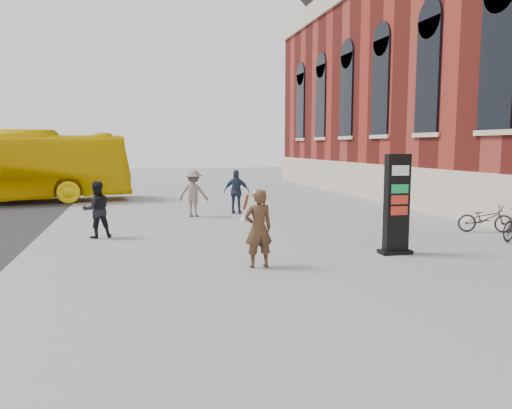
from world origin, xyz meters
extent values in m
plane|color=#9E9EA3|center=(0.00, 0.00, 0.00)|extent=(100.00, 100.00, 0.00)
cube|color=beige|center=(9.44, 6.00, 0.90)|extent=(0.18, 44.00, 1.80)
cube|color=black|center=(4.26, 0.91, 1.26)|extent=(0.61, 0.26, 2.52)
cube|color=black|center=(4.26, 0.91, 0.05)|extent=(0.81, 0.42, 0.10)
cube|color=white|center=(4.26, 0.91, 2.12)|extent=(0.46, 0.29, 0.25)
cube|color=#0D7E40|center=(4.26, 0.91, 1.66)|extent=(0.46, 0.29, 0.22)
cube|color=maroon|center=(4.26, 0.91, 1.39)|extent=(0.46, 0.29, 0.22)
cube|color=maroon|center=(4.26, 0.91, 1.12)|extent=(0.46, 0.29, 0.22)
imported|color=#442B19|center=(0.55, 0.35, 0.89)|extent=(0.68, 0.47, 1.77)
cylinder|color=white|center=(0.55, 0.35, 1.69)|extent=(0.25, 0.25, 0.06)
cone|color=white|center=(0.74, 0.62, 1.20)|extent=(0.25, 0.26, 0.43)
cylinder|color=maroon|center=(0.74, 0.62, 1.46)|extent=(0.14, 0.15, 0.37)
cone|color=white|center=(0.32, 0.59, 1.20)|extent=(0.25, 0.25, 0.43)
cylinder|color=maroon|center=(0.32, 0.59, 1.46)|extent=(0.14, 0.14, 0.37)
imported|color=black|center=(-3.23, 4.98, 0.84)|extent=(0.96, 0.83, 1.68)
imported|color=#7A6C5F|center=(0.05, 8.72, 0.90)|extent=(1.34, 1.08, 1.81)
imported|color=#29344A|center=(1.83, 9.19, 0.88)|extent=(1.12, 0.74, 1.76)
imported|color=#222329|center=(8.60, 3.10, 0.44)|extent=(1.76, 1.13, 0.87)
camera|label=1|loc=(-2.07, -10.33, 2.74)|focal=35.00mm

